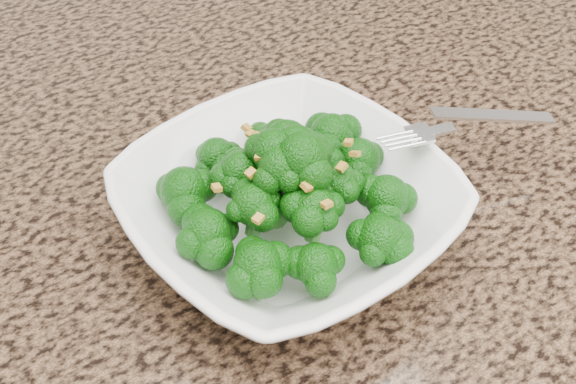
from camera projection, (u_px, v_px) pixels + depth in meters
granite_counter at (265, 226)px, 0.63m from camera, size 1.64×1.04×0.03m
bowl at (288, 209)px, 0.58m from camera, size 0.28×0.28×0.06m
broccoli_pile at (288, 147)px, 0.53m from camera, size 0.22×0.22×0.07m
garlic_topping at (288, 106)px, 0.51m from camera, size 0.13×0.13×0.01m
fork at (444, 129)px, 0.59m from camera, size 0.19×0.10×0.01m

